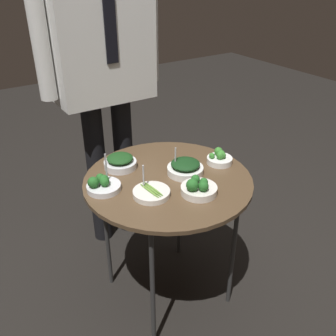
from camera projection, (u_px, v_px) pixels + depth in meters
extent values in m
plane|color=black|center=(168.00, 291.00, 1.93)|extent=(8.00, 8.00, 0.00)
cylinder|color=brown|center=(168.00, 180.00, 1.60)|extent=(0.72, 0.72, 0.02)
cylinder|color=#2D2D2D|center=(233.00, 250.00, 1.71)|extent=(0.02, 0.02, 0.66)
cylinder|color=#2D2D2D|center=(153.00, 290.00, 1.50)|extent=(0.02, 0.02, 0.66)
cylinder|color=#2D2D2D|center=(179.00, 205.00, 2.02)|extent=(0.02, 0.02, 0.66)
cylinder|color=#2D2D2D|center=(107.00, 233.00, 1.82)|extent=(0.02, 0.02, 0.66)
cylinder|color=silver|center=(104.00, 187.00, 1.51)|extent=(0.14, 0.14, 0.02)
sphere|color=#236023|center=(104.00, 180.00, 1.49)|extent=(0.04, 0.04, 0.04)
sphere|color=#236023|center=(100.00, 178.00, 1.52)|extent=(0.04, 0.04, 0.04)
sphere|color=#236023|center=(93.00, 182.00, 1.48)|extent=(0.05, 0.05, 0.05)
sphere|color=#236023|center=(105.00, 182.00, 1.49)|extent=(0.04, 0.04, 0.04)
cylinder|color=#ADADB2|center=(106.00, 170.00, 1.51)|extent=(0.01, 0.01, 0.14)
cylinder|color=silver|center=(151.00, 193.00, 1.47)|extent=(0.15, 0.15, 0.02)
ellipsoid|color=olive|center=(154.00, 189.00, 1.47)|extent=(0.02, 0.13, 0.01)
ellipsoid|color=olive|center=(151.00, 190.00, 1.46)|extent=(0.02, 0.13, 0.01)
ellipsoid|color=olive|center=(149.00, 191.00, 1.46)|extent=(0.02, 0.13, 0.01)
cylinder|color=#ADADB2|center=(144.00, 179.00, 1.47)|extent=(0.01, 0.01, 0.12)
cylinder|color=silver|center=(199.00, 190.00, 1.48)|extent=(0.15, 0.15, 0.03)
sphere|color=#236023|center=(204.00, 182.00, 1.47)|extent=(0.04, 0.04, 0.04)
sphere|color=#236023|center=(195.00, 179.00, 1.49)|extent=(0.04, 0.04, 0.04)
sphere|color=#236023|center=(192.00, 185.00, 1.44)|extent=(0.05, 0.05, 0.05)
sphere|color=#236023|center=(203.00, 186.00, 1.44)|extent=(0.04, 0.04, 0.04)
cylinder|color=white|center=(220.00, 160.00, 1.71)|extent=(0.12, 0.12, 0.03)
sphere|color=#387F2D|center=(221.00, 154.00, 1.69)|extent=(0.04, 0.04, 0.04)
sphere|color=#387F2D|center=(218.00, 151.00, 1.71)|extent=(0.04, 0.04, 0.04)
sphere|color=#387F2D|center=(212.00, 155.00, 1.69)|extent=(0.03, 0.03, 0.03)
sphere|color=#387F2D|center=(220.00, 156.00, 1.68)|extent=(0.03, 0.03, 0.03)
sphere|color=#387F2D|center=(223.00, 155.00, 1.68)|extent=(0.03, 0.03, 0.03)
cylinder|color=silver|center=(120.00, 164.00, 1.67)|extent=(0.15, 0.15, 0.03)
ellipsoid|color=#194219|center=(120.00, 158.00, 1.65)|extent=(0.12, 0.12, 0.03)
cylinder|color=white|center=(185.00, 170.00, 1.62)|extent=(0.16, 0.16, 0.03)
ellipsoid|color=#143816|center=(185.00, 164.00, 1.61)|extent=(0.13, 0.13, 0.03)
cylinder|color=#ADADB2|center=(175.00, 160.00, 1.60)|extent=(0.01, 0.01, 0.12)
cylinder|color=black|center=(98.00, 175.00, 2.10)|extent=(0.11, 0.11, 0.86)
cylinder|color=black|center=(124.00, 167.00, 2.18)|extent=(0.11, 0.11, 0.86)
cube|color=silver|center=(99.00, 33.00, 1.77)|extent=(0.48, 0.23, 0.65)
cube|color=black|center=(109.00, 19.00, 1.64)|extent=(0.06, 0.01, 0.39)
cylinder|color=silver|center=(39.00, 33.00, 1.62)|extent=(0.08, 0.08, 0.59)
cylinder|color=silver|center=(150.00, 23.00, 1.89)|extent=(0.08, 0.08, 0.59)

